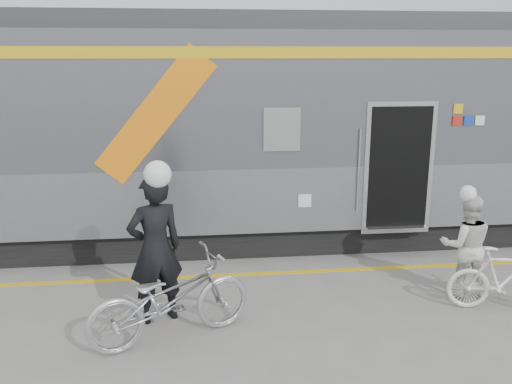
{
  "coord_description": "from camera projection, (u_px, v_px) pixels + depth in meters",
  "views": [
    {
      "loc": [
        -0.99,
        -5.89,
        3.41
      ],
      "look_at": [
        -0.13,
        1.6,
        1.5
      ],
      "focal_mm": 38.0,
      "sensor_mm": 36.0,
      "label": 1
    }
  ],
  "objects": [
    {
      "name": "bicycle_right",
      "position": [
        504.0,
        279.0,
        7.36
      ],
      "size": [
        1.57,
        0.75,
        0.91
      ],
      "primitive_type": "imported",
      "rotation": [
        0.0,
        0.0,
        1.35
      ],
      "color": "silver",
      "rests_on": "ground"
    },
    {
      "name": "man",
      "position": [
        155.0,
        249.0,
        6.96
      ],
      "size": [
        0.84,
        0.71,
        1.97
      ],
      "primitive_type": "imported",
      "rotation": [
        0.0,
        0.0,
        3.53
      ],
      "color": "black",
      "rests_on": "ground"
    },
    {
      "name": "bicycle_left",
      "position": [
        171.0,
        299.0,
        6.57
      ],
      "size": [
        2.19,
        1.44,
        1.09
      ],
      "primitive_type": "imported",
      "rotation": [
        0.0,
        0.0,
        1.96
      ],
      "color": "#B1B3B9",
      "rests_on": "ground"
    },
    {
      "name": "ground",
      "position": [
        282.0,
        342.0,
        6.62
      ],
      "size": [
        90.0,
        90.0,
        0.0
      ],
      "primitive_type": "plane",
      "color": "slate",
      "rests_on": "ground"
    },
    {
      "name": "helmet_man",
      "position": [
        151.0,
        161.0,
        6.68
      ],
      "size": [
        0.34,
        0.34,
        0.34
      ],
      "primitive_type": "sphere",
      "color": "white",
      "rests_on": "man"
    },
    {
      "name": "safety_strip",
      "position": [
        260.0,
        274.0,
        8.69
      ],
      "size": [
        24.0,
        0.12,
        0.01
      ],
      "primitive_type": "cube",
      "color": "gold",
      "rests_on": "ground"
    },
    {
      "name": "woman",
      "position": [
        466.0,
        246.0,
        7.79
      ],
      "size": [
        0.84,
        0.71,
        1.5
      ],
      "primitive_type": "imported",
      "rotation": [
        0.0,
        0.0,
        2.92
      ],
      "color": "silver",
      "rests_on": "ground"
    },
    {
      "name": "helmet_woman",
      "position": [
        472.0,
        187.0,
        7.57
      ],
      "size": [
        0.24,
        0.24,
        0.24
      ],
      "primitive_type": "sphere",
      "color": "white",
      "rests_on": "woman"
    },
    {
      "name": "train",
      "position": [
        259.0,
        129.0,
        10.18
      ],
      "size": [
        24.0,
        3.17,
        4.1
      ],
      "color": "black",
      "rests_on": "ground"
    }
  ]
}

